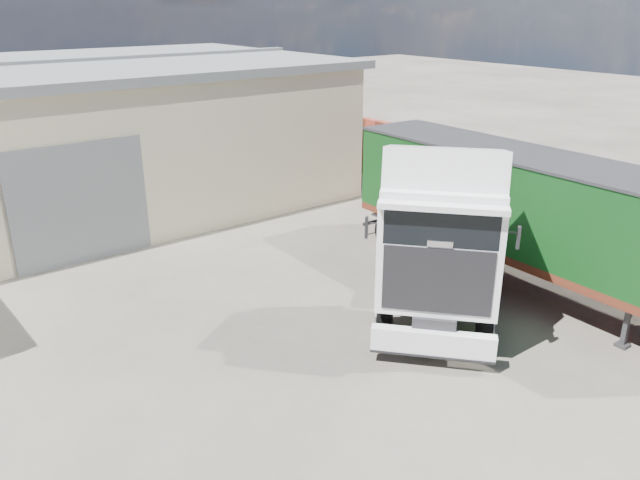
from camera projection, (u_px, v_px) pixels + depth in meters
ground at (351, 388)px, 12.70m from camera, size 120.00×120.00×0.00m
brick_boundary_wall at (483, 176)px, 23.23m from camera, size 0.35×26.00×2.50m
tractor_unit at (439, 246)px, 14.80m from camera, size 6.77×6.38×4.60m
box_trailer at (525, 207)px, 16.58m from camera, size 2.68×11.12×3.68m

